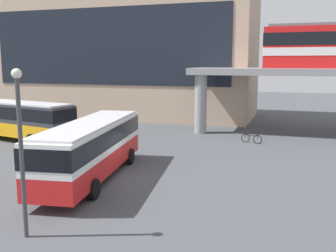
{
  "coord_description": "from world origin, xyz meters",
  "views": [
    {
      "loc": [
        9.57,
        -19.18,
        6.43
      ],
      "look_at": [
        1.51,
        5.45,
        2.2
      ],
      "focal_mm": 41.61,
      "sensor_mm": 36.0,
      "label": 1
    }
  ],
  "objects_px": {
    "station_building": "(127,54)",
    "pedestrian_waiting_near_stop": "(105,130)",
    "bus_secondary": "(17,117)",
    "bicycle_black": "(251,138)",
    "bus_main": "(91,144)"
  },
  "relations": [
    {
      "from": "station_building",
      "to": "bus_secondary",
      "type": "relative_size",
      "value": 2.72
    },
    {
      "from": "bus_secondary",
      "to": "bicycle_black",
      "type": "bearing_deg",
      "value": 14.6
    },
    {
      "from": "bus_secondary",
      "to": "pedestrian_waiting_near_stop",
      "type": "relative_size",
      "value": 6.4
    },
    {
      "from": "bicycle_black",
      "to": "pedestrian_waiting_near_stop",
      "type": "xyz_separation_m",
      "value": [
        -11.96,
        -2.37,
        0.48
      ]
    },
    {
      "from": "station_building",
      "to": "bicycle_black",
      "type": "xyz_separation_m",
      "value": [
        16.79,
        -13.34,
        -7.07
      ]
    },
    {
      "from": "bus_main",
      "to": "bicycle_black",
      "type": "xyz_separation_m",
      "value": [
        7.36,
        12.85,
        -1.63
      ]
    },
    {
      "from": "bus_main",
      "to": "bus_secondary",
      "type": "bearing_deg",
      "value": 145.12
    },
    {
      "from": "pedestrian_waiting_near_stop",
      "to": "station_building",
      "type": "bearing_deg",
      "value": 107.11
    },
    {
      "from": "station_building",
      "to": "bus_main",
      "type": "height_order",
      "value": "station_building"
    },
    {
      "from": "bus_main",
      "to": "bicycle_black",
      "type": "height_order",
      "value": "bus_main"
    },
    {
      "from": "station_building",
      "to": "pedestrian_waiting_near_stop",
      "type": "relative_size",
      "value": 17.43
    },
    {
      "from": "bus_secondary",
      "to": "pedestrian_waiting_near_stop",
      "type": "distance_m",
      "value": 7.36
    },
    {
      "from": "station_building",
      "to": "bus_secondary",
      "type": "xyz_separation_m",
      "value": [
        -1.98,
        -18.23,
        -5.44
      ]
    },
    {
      "from": "station_building",
      "to": "bicycle_black",
      "type": "distance_m",
      "value": 22.58
    },
    {
      "from": "bus_secondary",
      "to": "pedestrian_waiting_near_stop",
      "type": "height_order",
      "value": "bus_secondary"
    }
  ]
}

